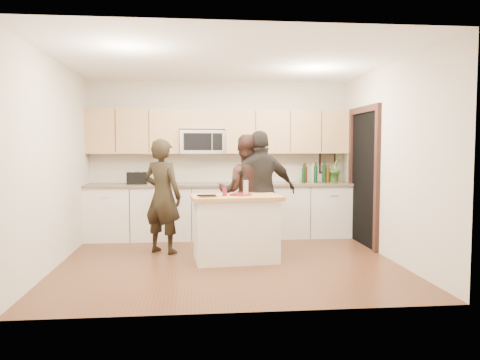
{
  "coord_description": "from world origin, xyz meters",
  "views": [
    {
      "loc": [
        -0.46,
        -6.28,
        1.55
      ],
      "look_at": [
        0.2,
        0.35,
        1.09
      ],
      "focal_mm": 35.0,
      "sensor_mm": 36.0,
      "label": 1
    }
  ],
  "objects": [
    {
      "name": "room_shell",
      "position": [
        0.0,
        0.0,
        1.73
      ],
      "size": [
        4.52,
        4.02,
        2.71
      ],
      "color": "beige",
      "rests_on": "ground"
    },
    {
      "name": "cutting_board",
      "position": [
        -0.28,
        -0.06,
        0.91
      ],
      "size": [
        0.25,
        0.22,
        0.02
      ],
      "primitive_type": "cube",
      "rotation": [
        0.0,
        0.0,
        0.09
      ],
      "color": "tan",
      "rests_on": "island"
    },
    {
      "name": "floor",
      "position": [
        0.0,
        0.0,
        0.0
      ],
      "size": [
        4.5,
        4.5,
        0.0
      ],
      "primitive_type": "plane",
      "color": "#562F1D",
      "rests_on": "ground"
    },
    {
      "name": "woman_right",
      "position": [
        0.54,
        0.57,
        0.9
      ],
      "size": [
        1.12,
        0.62,
        1.81
      ],
      "primitive_type": "imported",
      "rotation": [
        0.0,
        0.0,
        3.32
      ],
      "color": "black",
      "rests_on": "ground"
    },
    {
      "name": "tongs",
      "position": [
        -0.3,
        -0.18,
        0.93
      ],
      "size": [
        0.25,
        0.05,
        0.02
      ],
      "primitive_type": "cube",
      "rotation": [
        0.0,
        0.0,
        0.09
      ],
      "color": "black",
      "rests_on": "cutting_board"
    },
    {
      "name": "woman_left",
      "position": [
        -0.92,
        0.61,
        0.84
      ],
      "size": [
        0.73,
        0.67,
        1.68
      ],
      "primitive_type": "imported",
      "rotation": [
        0.0,
        0.0,
        2.58
      ],
      "color": "black",
      "rests_on": "ground"
    },
    {
      "name": "upper_cabinetry",
      "position": [
        0.03,
        1.83,
        1.84
      ],
      "size": [
        4.5,
        0.33,
        0.75
      ],
      "color": "tan",
      "rests_on": "ground"
    },
    {
      "name": "back_cabinetry",
      "position": [
        0.0,
        1.69,
        0.47
      ],
      "size": [
        4.5,
        0.66,
        0.94
      ],
      "color": "silver",
      "rests_on": "ground"
    },
    {
      "name": "woman_center",
      "position": [
        0.32,
        0.68,
        0.87
      ],
      "size": [
        0.93,
        0.77,
        1.75
      ],
      "primitive_type": "imported",
      "rotation": [
        0.0,
        0.0,
        3.01
      ],
      "color": "black",
      "rests_on": "ground"
    },
    {
      "name": "island",
      "position": [
        0.11,
        0.02,
        0.45
      ],
      "size": [
        1.26,
        0.8,
        0.9
      ],
      "rotation": [
        0.0,
        0.0,
        0.09
      ],
      "color": "silver",
      "rests_on": "ground"
    },
    {
      "name": "drink_glass",
      "position": [
        -0.04,
        -0.04,
        0.95
      ],
      "size": [
        0.06,
        0.06,
        0.1
      ],
      "primitive_type": "cylinder",
      "color": "maroon",
      "rests_on": "island"
    },
    {
      "name": "doorway",
      "position": [
        2.23,
        0.9,
        1.16
      ],
      "size": [
        0.06,
        1.25,
        2.2
      ],
      "color": "black",
      "rests_on": "ground"
    },
    {
      "name": "bottle_cluster",
      "position": [
        1.72,
        1.72,
        1.11
      ],
      "size": [
        0.7,
        0.29,
        0.37
      ],
      "color": "black",
      "rests_on": "back_cabinetry"
    },
    {
      "name": "microwave",
      "position": [
        -0.31,
        1.8,
        1.65
      ],
      "size": [
        0.76,
        0.41,
        0.4
      ],
      "color": "silver",
      "rests_on": "ground"
    },
    {
      "name": "box_grater",
      "position": [
        0.26,
        0.12,
        1.02
      ],
      "size": [
        0.08,
        0.06,
        0.21
      ],
      "color": "silver",
      "rests_on": "red_plate"
    },
    {
      "name": "dish_towel",
      "position": [
        -0.95,
        1.5,
        0.8
      ],
      "size": [
        0.34,
        0.6,
        0.48
      ],
      "color": "white",
      "rests_on": "ground"
    },
    {
      "name": "orchid",
      "position": [
        2.02,
        1.72,
        1.19
      ],
      "size": [
        0.35,
        0.33,
        0.49
      ],
      "primitive_type": "imported",
      "rotation": [
        0.0,
        0.0,
        0.59
      ],
      "color": "#366629",
      "rests_on": "back_cabinetry"
    },
    {
      "name": "toaster",
      "position": [
        -1.4,
        1.67,
        1.04
      ],
      "size": [
        0.33,
        0.2,
        0.21
      ],
      "color": "black",
      "rests_on": "back_cabinetry"
    },
    {
      "name": "knife",
      "position": [
        -0.21,
        -0.17,
        0.92
      ],
      "size": [
        0.22,
        0.04,
        0.01
      ],
      "primitive_type": "cube",
      "rotation": [
        0.0,
        0.0,
        0.09
      ],
      "color": "silver",
      "rests_on": "cutting_board"
    },
    {
      "name": "red_plate",
      "position": [
        0.18,
        0.06,
        0.91
      ],
      "size": [
        0.31,
        0.31,
        0.02
      ],
      "primitive_type": "cylinder",
      "color": "maroon",
      "rests_on": "island"
    },
    {
      "name": "framed_picture",
      "position": [
        1.95,
        1.98,
        1.28
      ],
      "size": [
        0.3,
        0.03,
        0.38
      ],
      "color": "black",
      "rests_on": "ground"
    }
  ]
}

